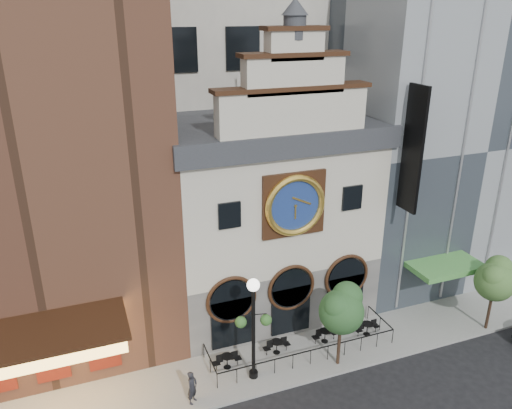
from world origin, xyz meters
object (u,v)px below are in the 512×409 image
object	(u,v)px
bistro_1	(277,346)
tree_left	(342,308)
lamppost	(253,318)
bistro_3	(367,328)
tree_right	(496,278)
bistro_0	(227,360)
bistro_2	(325,335)
pedestrian	(192,387)

from	to	relation	value
bistro_1	tree_left	world-z (taller)	tree_left
lamppost	tree_left	xyz separation A→B (m)	(4.74, -0.60, -0.13)
tree_left	lamppost	bearing A→B (deg)	172.80
bistro_3	tree_right	bearing A→B (deg)	-15.32
bistro_0	bistro_2	distance (m)	6.02
bistro_0	bistro_1	world-z (taller)	same
pedestrian	tree_left	distance (m)	8.59
bistro_3	pedestrian	size ratio (longest dim) A/B	0.88
pedestrian	tree_right	distance (m)	18.43
bistro_0	tree_right	bearing A→B (deg)	-7.54
bistro_0	tree_left	bearing A→B (deg)	-16.91
bistro_1	tree_right	world-z (taller)	tree_right
bistro_3	lamppost	xyz separation A→B (m)	(-7.61, -1.04, 3.17)
pedestrian	tree_right	xyz separation A→B (m)	(18.26, -0.27, 2.52)
lamppost	tree_left	world-z (taller)	lamppost
bistro_1	bistro_2	xyz separation A→B (m)	(3.03, -0.05, 0.00)
tree_left	tree_right	world-z (taller)	tree_left
tree_right	bistro_3	bearing A→B (deg)	164.68
bistro_3	pedestrian	bearing A→B (deg)	-171.26
bistro_0	tree_left	world-z (taller)	tree_left
bistro_3	pedestrian	distance (m)	11.19
bistro_0	pedestrian	world-z (taller)	pedestrian
pedestrian	tree_right	world-z (taller)	tree_right
lamppost	tree_right	bearing A→B (deg)	8.90
bistro_0	lamppost	size ratio (longest dim) A/B	0.27
bistro_1	pedestrian	distance (m)	5.73
bistro_0	tree_right	distance (m)	16.31
bistro_3	tree_left	size ratio (longest dim) A/B	0.33
bistro_2	tree_right	world-z (taller)	tree_right
bistro_1	bistro_2	distance (m)	3.03
tree_left	tree_right	distance (m)	10.08
bistro_0	bistro_2	size ratio (longest dim) A/B	1.00
bistro_1	bistro_2	bearing A→B (deg)	-0.95
tree_right	tree_left	bearing A→B (deg)	178.11
bistro_0	lamppost	bearing A→B (deg)	-47.25
bistro_1	bistro_2	world-z (taller)	same
bistro_0	tree_right	size ratio (longest dim) A/B	0.34
bistro_0	bistro_2	world-z (taller)	same
pedestrian	lamppost	world-z (taller)	lamppost
pedestrian	tree_left	world-z (taller)	tree_left
bistro_1	bistro_3	xyz separation A→B (m)	(5.71, -0.33, 0.00)
bistro_3	tree_right	size ratio (longest dim) A/B	0.34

